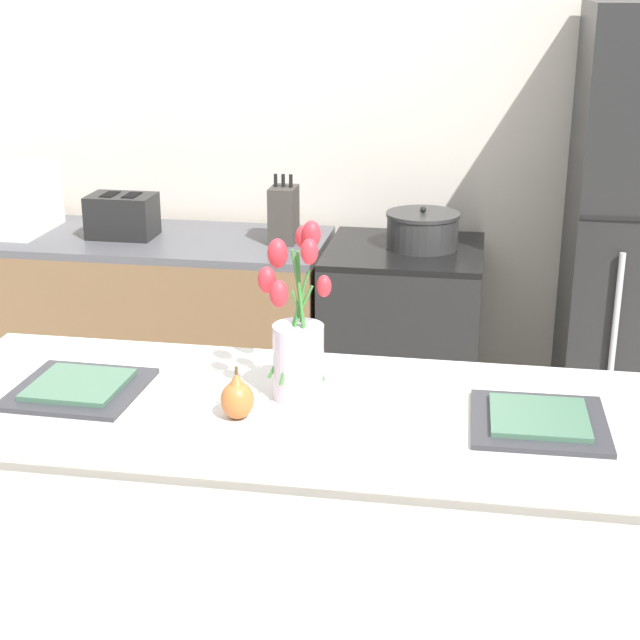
# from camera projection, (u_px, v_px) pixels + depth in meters

# --- Properties ---
(back_wall) EXTENTS (5.20, 0.08, 2.70)m
(back_wall) POSITION_uv_depth(u_px,v_px,m) (392.00, 116.00, 4.01)
(back_wall) COLOR silver
(back_wall) RESTS_ON ground_plane
(kitchen_island) EXTENTS (1.80, 0.66, 0.95)m
(kitchen_island) POSITION_uv_depth(u_px,v_px,m) (303.00, 577.00, 2.44)
(kitchen_island) COLOR silver
(kitchen_island) RESTS_ON ground_plane
(back_counter) EXTENTS (1.68, 0.60, 0.90)m
(back_counter) POSITION_uv_depth(u_px,v_px,m) (126.00, 340.00, 4.11)
(back_counter) COLOR brown
(back_counter) RESTS_ON ground_plane
(stove_range) EXTENTS (0.60, 0.61, 0.90)m
(stove_range) POSITION_uv_depth(u_px,v_px,m) (402.00, 357.00, 3.92)
(stove_range) COLOR black
(stove_range) RESTS_ON ground_plane
(flower_vase) EXTENTS (0.17, 0.16, 0.42)m
(flower_vase) POSITION_uv_depth(u_px,v_px,m) (297.00, 341.00, 2.27)
(flower_vase) COLOR silver
(flower_vase) RESTS_ON kitchen_island
(pear_figurine) EXTENTS (0.08, 0.08, 0.12)m
(pear_figurine) POSITION_uv_depth(u_px,v_px,m) (237.00, 398.00, 2.20)
(pear_figurine) COLOR #C66B33
(pear_figurine) RESTS_ON kitchen_island
(plate_setting_left) EXTENTS (0.31, 0.31, 0.02)m
(plate_setting_left) POSITION_uv_depth(u_px,v_px,m) (79.00, 387.00, 2.35)
(plate_setting_left) COLOR #333338
(plate_setting_left) RESTS_ON kitchen_island
(plate_setting_right) EXTENTS (0.31, 0.31, 0.02)m
(plate_setting_right) POSITION_uv_depth(u_px,v_px,m) (539.00, 420.00, 2.18)
(plate_setting_right) COLOR #333338
(plate_setting_right) RESTS_ON kitchen_island
(toaster) EXTENTS (0.28, 0.18, 0.17)m
(toaster) POSITION_uv_depth(u_px,v_px,m) (122.00, 216.00, 3.91)
(toaster) COLOR black
(toaster) RESTS_ON back_counter
(cooking_pot) EXTENTS (0.28, 0.28, 0.16)m
(cooking_pot) POSITION_uv_depth(u_px,v_px,m) (422.00, 230.00, 3.76)
(cooking_pot) COLOR #2D2D2D
(cooking_pot) RESTS_ON stove_range
(knife_block) EXTENTS (0.10, 0.14, 0.27)m
(knife_block) POSITION_uv_depth(u_px,v_px,m) (284.00, 215.00, 3.82)
(knife_block) COLOR #3D3833
(knife_block) RESTS_ON back_counter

